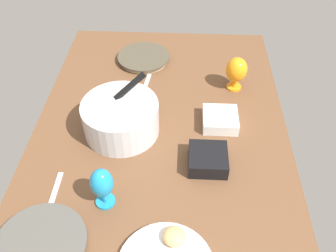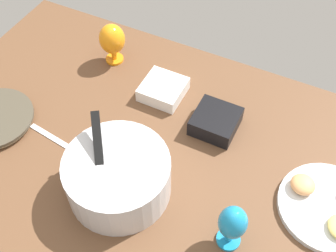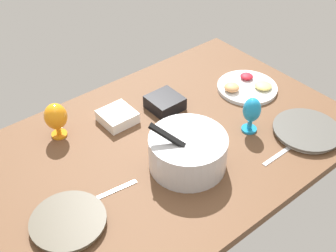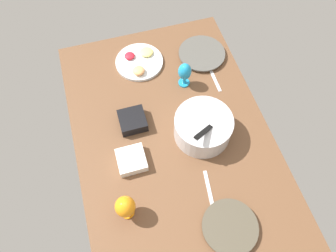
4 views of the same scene
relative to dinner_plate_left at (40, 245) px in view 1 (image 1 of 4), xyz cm
name	(u,v)px [view 1 (image 1 of 4)]	position (x,y,z in cm)	size (l,w,h in cm)	color
ground_plane	(160,138)	(50.12, -33.47, -3.31)	(160.00, 104.00, 4.00)	brown
dinner_plate_left	(40,245)	(0.00, 0.00, 0.00)	(28.81, 28.81, 2.53)	silver
dinner_plate_right	(144,58)	(102.54, -21.73, 0.11)	(26.22, 26.22, 2.73)	beige
mixing_bowl	(121,117)	(51.97, -17.91, 6.17)	(30.26, 30.26, 20.98)	silver
hurricane_glass_blue	(102,184)	(17.31, -17.06, 8.73)	(7.64, 7.64, 16.48)	#1C89BF
hurricane_glass_orange	(236,71)	(82.27, -65.74, 8.39)	(9.52, 9.52, 16.00)	orange
square_bowl_black	(208,159)	(35.56, -52.19, 2.05)	(14.23, 14.23, 6.04)	black
square_bowl_white	(220,119)	(57.65, -57.92, 1.47)	(14.24, 14.24, 5.00)	white
fork_by_left_plate	(54,193)	(19.91, 1.41, -1.01)	(18.00, 1.80, 0.60)	silver
fork_by_right_plate	(146,85)	(81.76, -24.64, -1.01)	(18.00, 1.80, 0.60)	silver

